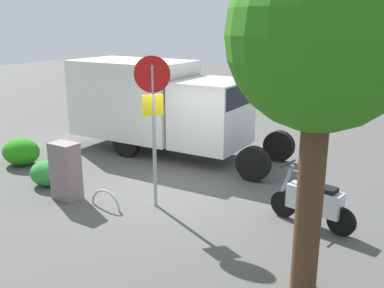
% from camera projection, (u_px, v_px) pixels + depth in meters
% --- Properties ---
extents(ground_plane, '(60.00, 60.00, 0.00)m').
position_uv_depth(ground_plane, '(174.00, 192.00, 10.47)').
color(ground_plane, '#4E4E4A').
extents(box_truck_near, '(6.82, 2.38, 2.78)m').
position_uv_depth(box_truck_near, '(160.00, 102.00, 13.30)').
color(box_truck_near, black).
rests_on(box_truck_near, ground).
extents(motorcycle, '(1.79, 0.69, 1.20)m').
position_uv_depth(motorcycle, '(314.00, 202.00, 8.59)').
color(motorcycle, black).
rests_on(motorcycle, ground).
extents(stop_sign, '(0.71, 0.33, 3.28)m').
position_uv_depth(stop_sign, '(153.00, 109.00, 9.09)').
color(stop_sign, '#9E9EA3').
rests_on(stop_sign, ground).
extents(street_tree, '(2.58, 2.58, 5.06)m').
position_uv_depth(street_tree, '(322.00, 39.00, 5.70)').
color(street_tree, '#47301E').
rests_on(street_tree, ground).
extents(utility_cabinet, '(0.66, 0.47, 1.33)m').
position_uv_depth(utility_cabinet, '(66.00, 171.00, 9.91)').
color(utility_cabinet, slate).
rests_on(utility_cabinet, ground).
extents(bike_rack_hoop, '(0.85, 0.12, 0.85)m').
position_uv_depth(bike_rack_hoop, '(106.00, 208.00, 9.57)').
color(bike_rack_hoop, '#B7B7BC').
rests_on(bike_rack_hoop, ground).
extents(shrub_near_sign, '(1.13, 0.92, 0.77)m').
position_uv_depth(shrub_near_sign, '(21.00, 152.00, 12.34)').
color(shrub_near_sign, '#248716').
rests_on(shrub_near_sign, ground).
extents(shrub_mid_verge, '(0.92, 0.75, 0.63)m').
position_uv_depth(shrub_mid_verge, '(47.00, 173.00, 10.80)').
color(shrub_mid_verge, '#2C8533').
rests_on(shrub_mid_verge, ground).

